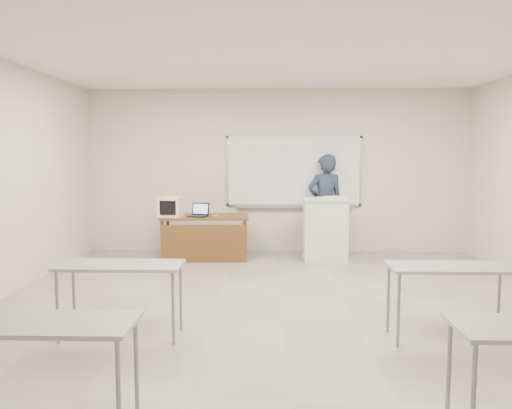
{
  "coord_description": "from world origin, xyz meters",
  "views": [
    {
      "loc": [
        -0.15,
        -5.23,
        1.77
      ],
      "look_at": [
        -0.35,
        2.2,
        1.05
      ],
      "focal_mm": 35.0,
      "sensor_mm": 36.0,
      "label": 1
    }
  ],
  "objects_px": {
    "instructor_desk": "(204,228)",
    "laptop": "(198,213)",
    "crt_monitor": "(172,207)",
    "podium": "(325,229)",
    "mouse": "(215,216)",
    "whiteboard": "(294,172)",
    "presenter": "(325,204)",
    "keyboard": "(334,197)"
  },
  "relations": [
    {
      "from": "instructor_desk",
      "to": "laptop",
      "type": "xyz_separation_m",
      "value": [
        -0.1,
        -0.01,
        0.25
      ]
    },
    {
      "from": "crt_monitor",
      "to": "podium",
      "type": "bearing_deg",
      "value": 7.91
    },
    {
      "from": "laptop",
      "to": "mouse",
      "type": "height_order",
      "value": "laptop"
    },
    {
      "from": "mouse",
      "to": "podium",
      "type": "bearing_deg",
      "value": 27.98
    },
    {
      "from": "instructor_desk",
      "to": "laptop",
      "type": "height_order",
      "value": "laptop"
    },
    {
      "from": "whiteboard",
      "to": "laptop",
      "type": "bearing_deg",
      "value": -154.48
    },
    {
      "from": "podium",
      "to": "mouse",
      "type": "distance_m",
      "value": 1.88
    },
    {
      "from": "podium",
      "to": "presenter",
      "type": "xyz_separation_m",
      "value": [
        0.07,
        0.67,
        0.37
      ]
    },
    {
      "from": "podium",
      "to": "mouse",
      "type": "relative_size",
      "value": 12.02
    },
    {
      "from": "whiteboard",
      "to": "keyboard",
      "type": "relative_size",
      "value": 6.15
    },
    {
      "from": "presenter",
      "to": "instructor_desk",
      "type": "bearing_deg",
      "value": 6.0
    },
    {
      "from": "whiteboard",
      "to": "crt_monitor",
      "type": "height_order",
      "value": "whiteboard"
    },
    {
      "from": "presenter",
      "to": "whiteboard",
      "type": "bearing_deg",
      "value": -21.48
    },
    {
      "from": "podium",
      "to": "laptop",
      "type": "bearing_deg",
      "value": 179.56
    },
    {
      "from": "mouse",
      "to": "presenter",
      "type": "distance_m",
      "value": 2.09
    },
    {
      "from": "laptop",
      "to": "mouse",
      "type": "bearing_deg",
      "value": 0.34
    },
    {
      "from": "instructor_desk",
      "to": "crt_monitor",
      "type": "relative_size",
      "value": 3.59
    },
    {
      "from": "whiteboard",
      "to": "podium",
      "type": "bearing_deg",
      "value": -56.93
    },
    {
      "from": "whiteboard",
      "to": "presenter",
      "type": "bearing_deg",
      "value": -9.8
    },
    {
      "from": "podium",
      "to": "whiteboard",
      "type": "bearing_deg",
      "value": 121.93
    },
    {
      "from": "instructor_desk",
      "to": "mouse",
      "type": "xyz_separation_m",
      "value": [
        0.2,
        -0.09,
        0.21
      ]
    },
    {
      "from": "instructor_desk",
      "to": "presenter",
      "type": "relative_size",
      "value": 0.83
    },
    {
      "from": "whiteboard",
      "to": "instructor_desk",
      "type": "height_order",
      "value": "whiteboard"
    },
    {
      "from": "whiteboard",
      "to": "instructor_desk",
      "type": "bearing_deg",
      "value": -153.49
    },
    {
      "from": "whiteboard",
      "to": "crt_monitor",
      "type": "distance_m",
      "value": 2.33
    },
    {
      "from": "laptop",
      "to": "mouse",
      "type": "relative_size",
      "value": 3.45
    },
    {
      "from": "whiteboard",
      "to": "crt_monitor",
      "type": "xyz_separation_m",
      "value": [
        -2.11,
        -0.79,
        -0.56
      ]
    },
    {
      "from": "laptop",
      "to": "presenter",
      "type": "bearing_deg",
      "value": 31.41
    },
    {
      "from": "mouse",
      "to": "keyboard",
      "type": "distance_m",
      "value": 2.05
    },
    {
      "from": "crt_monitor",
      "to": "mouse",
      "type": "distance_m",
      "value": 0.77
    },
    {
      "from": "mouse",
      "to": "keyboard",
      "type": "xyz_separation_m",
      "value": [
        2.01,
        0.18,
        0.31
      ]
    },
    {
      "from": "mouse",
      "to": "presenter",
      "type": "xyz_separation_m",
      "value": [
        1.94,
        0.77,
        0.14
      ]
    },
    {
      "from": "keyboard",
      "to": "laptop",
      "type": "bearing_deg",
      "value": 163.69
    },
    {
      "from": "instructor_desk",
      "to": "whiteboard",
      "type": "bearing_deg",
      "value": 23.16
    },
    {
      "from": "keyboard",
      "to": "presenter",
      "type": "distance_m",
      "value": 0.62
    },
    {
      "from": "keyboard",
      "to": "instructor_desk",
      "type": "bearing_deg",
      "value": 163.44
    },
    {
      "from": "crt_monitor",
      "to": "laptop",
      "type": "xyz_separation_m",
      "value": [
        0.45,
        -0.0,
        -0.11
      ]
    },
    {
      "from": "crt_monitor",
      "to": "laptop",
      "type": "bearing_deg",
      "value": 7.15
    },
    {
      "from": "keyboard",
      "to": "presenter",
      "type": "relative_size",
      "value": 0.22
    },
    {
      "from": "podium",
      "to": "crt_monitor",
      "type": "relative_size",
      "value": 2.55
    },
    {
      "from": "mouse",
      "to": "keyboard",
      "type": "relative_size",
      "value": 0.22
    },
    {
      "from": "podium",
      "to": "crt_monitor",
      "type": "height_order",
      "value": "crt_monitor"
    }
  ]
}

